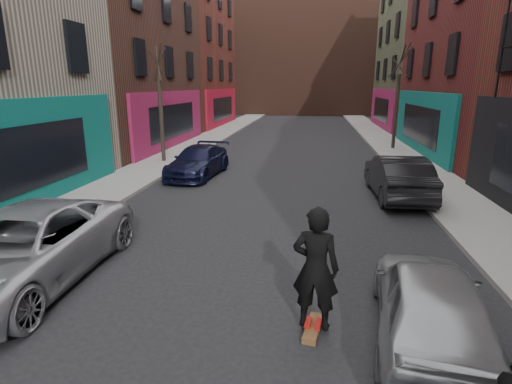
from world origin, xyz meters
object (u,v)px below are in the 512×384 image
(parked_left_far, at_px, (23,249))
(parked_right_far, at_px, (430,303))
(tree_left_far, at_px, (160,95))
(tree_right_far, at_px, (398,91))
(skateboarder, at_px, (316,268))
(skateboard, at_px, (313,328))
(parked_left_end, at_px, (198,161))
(parked_right_end, at_px, (397,177))

(parked_left_far, bearing_deg, parked_right_far, -7.45)
(tree_left_far, relative_size, tree_right_far, 0.96)
(parked_left_far, distance_m, skateboarder, 5.81)
(tree_right_far, distance_m, skateboard, 20.37)
(parked_left_end, xyz_separation_m, parked_right_end, (7.95, -2.38, 0.11))
(parked_left_far, bearing_deg, tree_left_far, 97.63)
(tree_right_far, bearing_deg, tree_left_far, -154.18)
(parked_left_end, xyz_separation_m, skateboarder, (5.07, -10.88, 0.47))
(skateboard, bearing_deg, parked_left_end, 124.70)
(tree_right_far, bearing_deg, skateboarder, -103.68)
(parked_left_far, distance_m, parked_right_end, 11.54)
(parked_left_end, height_order, skateboarder, skateboarder)
(tree_left_far, bearing_deg, tree_right_far, 25.82)
(skateboard, bearing_deg, tree_right_far, 86.06)
(parked_left_end, height_order, parked_right_end, parked_right_end)
(parked_right_far, height_order, skateboard, parked_right_far)
(tree_right_far, relative_size, skateboard, 8.50)
(skateboarder, bearing_deg, tree_left_far, -50.71)
(tree_right_far, bearing_deg, skateboard, -103.68)
(tree_right_far, bearing_deg, parked_right_far, -98.73)
(tree_left_far, distance_m, tree_right_far, 13.78)
(parked_right_far, relative_size, skateboard, 4.93)
(parked_left_end, relative_size, parked_right_far, 1.13)
(tree_left_far, xyz_separation_m, parked_right_far, (9.40, -13.53, -2.71))
(parked_left_far, relative_size, skateboard, 6.77)
(parked_right_end, relative_size, skateboarder, 2.27)
(parked_left_end, relative_size, parked_right_end, 0.97)
(parked_right_end, height_order, skateboard, parked_right_end)
(parked_left_far, height_order, parked_right_end, parked_right_end)
(parked_left_end, xyz_separation_m, skateboard, (5.07, -10.88, -0.60))
(parked_right_far, bearing_deg, parked_right_end, -89.93)
(parked_right_end, distance_m, skateboarder, 8.98)
(parked_left_far, distance_m, parked_right_far, 7.53)
(parked_left_end, bearing_deg, parked_left_far, -88.75)
(tree_left_far, height_order, parked_left_end, tree_left_far)
(tree_left_far, relative_size, skateboard, 8.12)
(tree_left_far, relative_size, parked_left_far, 1.20)
(tree_left_far, height_order, skateboard, tree_left_far)
(parked_left_far, relative_size, skateboarder, 2.67)
(parked_left_end, bearing_deg, tree_right_far, 46.36)
(parked_right_far, height_order, skateboarder, skateboarder)
(parked_left_far, height_order, parked_left_end, parked_left_far)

